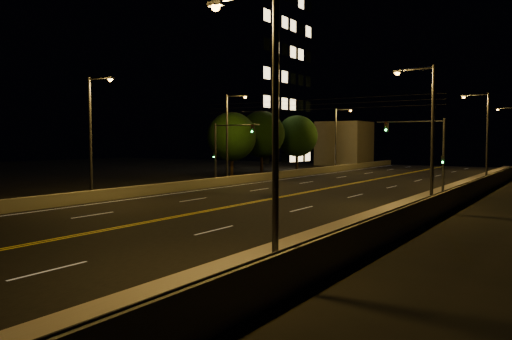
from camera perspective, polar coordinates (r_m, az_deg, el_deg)
The scene contains 21 objects.
road at distance 34.73m, azimuth -0.96°, elevation -3.83°, with size 18.00×120.00×0.02m, color black.
sidewalk at distance 30.06m, azimuth 16.40°, elevation -4.83°, with size 3.60×120.00×0.30m, color gray.
curb at distance 30.66m, azimuth 13.04°, elevation -4.77°, with size 0.14×120.00×0.15m, color gray.
parapet_wall at distance 29.55m, azimuth 19.49°, elevation -3.76°, with size 0.30×120.00×1.00m, color gray.
jersey_barrier at distance 40.88m, azimuth -12.26°, elevation -2.24°, with size 0.45×120.00×0.83m, color gray.
distant_building_left at distance 89.88m, azimuth 10.06°, elevation 3.00°, with size 8.00×8.00×7.65m, color gray.
parapet_rail at distance 29.49m, azimuth 19.51°, elevation -2.74°, with size 0.06×0.06×120.00m, color black.
lane_markings at distance 34.67m, azimuth -1.02°, elevation -3.82°, with size 17.32×116.00×0.00m.
streetlight_0 at distance 14.84m, azimuth 1.30°, elevation 6.32°, with size 2.55×0.28×8.88m.
streetlight_1 at distance 31.93m, azimuth 19.06°, elevation 4.58°, with size 2.55×0.28×8.88m.
streetlight_2 at distance 52.22m, azimuth 24.64°, elevation 3.93°, with size 2.55×0.28×8.88m.
streetlight_4 at distance 37.51m, azimuth -18.14°, elevation 4.40°, with size 2.55×0.28×8.88m.
streetlight_5 at distance 49.47m, azimuth -3.07°, elevation 4.28°, with size 2.55×0.28×8.88m.
streetlight_6 at distance 72.17m, azimuth 9.31°, elevation 3.97°, with size 2.55×0.28×8.88m.
traffic_signal_right at distance 38.63m, azimuth 19.19°, elevation 2.34°, with size 5.11×0.31×5.98m.
traffic_signal_left at distance 46.87m, azimuth -3.69°, elevation 2.68°, with size 5.11×0.31×5.98m.
overhead_wires at distance 42.75m, azimuth 6.26°, elevation 7.43°, with size 22.00×0.03×0.83m.
building_tower at distance 79.83m, azimuth -3.89°, elevation 11.27°, with size 24.00×15.00×31.78m.
tree_0 at distance 57.63m, azimuth -2.79°, elevation 3.84°, with size 5.65×5.65×7.65m.
tree_1 at distance 65.93m, azimuth 0.65°, elevation 4.12°, with size 6.09×6.09×8.26m.
tree_2 at distance 71.07m, azimuth 4.71°, elevation 3.89°, with size 5.84×5.84×7.92m.
Camera 1 is at (19.35, -8.50, 4.39)m, focal length 35.00 mm.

